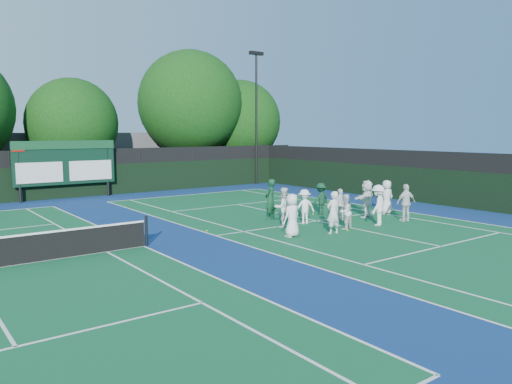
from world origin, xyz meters
TOP-DOWN VIEW (x-y plane):
  - ground at (0.00, 0.00)m, footprint 120.00×120.00m
  - court_apron at (-6.00, 1.00)m, footprint 34.00×32.00m
  - near_court at (0.00, 1.00)m, footprint 11.05×23.85m
  - back_fence at (-6.00, 16.00)m, footprint 34.00×0.08m
  - divider_fence_right at (9.00, 1.00)m, footprint 0.08×32.00m
  - scoreboard at (-7.01, 15.59)m, footprint 6.00×0.21m
  - clubhouse at (-2.00, 24.00)m, footprint 18.00×6.00m
  - light_pole_right at (7.50, 15.70)m, footprint 1.20×0.30m
  - tree_c at (-5.16, 19.58)m, footprint 6.12×6.12m
  - tree_d at (4.02, 19.58)m, footprint 8.20×8.20m
  - tree_e at (8.72, 19.58)m, footprint 6.92×6.92m
  - tennis_ball_0 at (-0.58, -1.44)m, footprint 0.07×0.07m
  - tennis_ball_1 at (1.04, 2.38)m, footprint 0.07×0.07m
  - tennis_ball_3 at (-5.30, 1.98)m, footprint 0.07×0.07m
  - tennis_ball_4 at (1.61, 4.38)m, footprint 0.07×0.07m
  - player_front_0 at (-3.18, -0.92)m, footprint 0.93×0.71m
  - player_front_1 at (-1.46, -1.46)m, footprint 0.66×0.45m
  - player_front_2 at (-0.37, -1.08)m, footprint 0.81×0.68m
  - player_front_3 at (1.42, -1.34)m, footprint 1.33×1.08m
  - player_front_4 at (3.24, -1.46)m, footprint 1.08×0.66m
  - player_back_0 at (-2.19, 0.81)m, footprint 0.96×0.82m
  - player_back_1 at (-0.93, 0.83)m, footprint 1.12×0.82m
  - player_back_2 at (1.00, 0.49)m, footprint 0.89×0.42m
  - player_back_3 at (2.62, 0.33)m, footprint 1.75×0.95m
  - player_back_4 at (4.18, 0.40)m, footprint 0.92×0.69m
  - coach_left at (-1.54, 2.50)m, footprint 0.83×0.71m
  - coach_right at (1.36, 2.16)m, footprint 1.09×0.70m

SIDE VIEW (x-z plane):
  - ground at x=0.00m, z-range 0.00..0.00m
  - court_apron at x=-6.00m, z-range 0.00..0.01m
  - near_court at x=0.00m, z-range 0.01..0.01m
  - tennis_ball_0 at x=-0.58m, z-range 0.00..0.07m
  - tennis_ball_1 at x=1.04m, z-range 0.00..0.07m
  - tennis_ball_3 at x=-5.30m, z-range 0.00..0.07m
  - tennis_ball_4 at x=1.61m, z-range 0.00..0.07m
  - player_back_2 at x=1.00m, z-range 0.00..1.48m
  - player_front_2 at x=-0.37m, z-range 0.00..1.49m
  - player_back_1 at x=-0.93m, z-range 0.00..1.55m
  - coach_right at x=1.36m, z-range 0.00..1.59m
  - player_back_4 at x=4.18m, z-range 0.00..1.70m
  - player_front_0 at x=-3.18m, z-range 0.00..1.70m
  - player_front_4 at x=3.24m, z-range 0.00..1.72m
  - player_back_0 at x=-2.19m, z-range 0.00..1.72m
  - player_front_1 at x=-1.46m, z-range 0.00..1.73m
  - player_front_3 at x=1.42m, z-range 0.00..1.79m
  - player_back_3 at x=2.62m, z-range 0.00..1.80m
  - coach_left at x=-1.54m, z-range 0.00..1.92m
  - back_fence at x=-6.00m, z-range -0.14..2.86m
  - divider_fence_right at x=9.00m, z-range -0.14..2.86m
  - clubhouse at x=-2.00m, z-range 0.00..4.00m
  - scoreboard at x=-7.01m, z-range 0.42..3.97m
  - tree_c at x=-5.16m, z-range 0.63..8.34m
  - tree_e at x=8.72m, z-range 0.56..8.96m
  - tree_d at x=4.02m, z-range 0.89..11.30m
  - light_pole_right at x=7.50m, z-range 1.24..11.36m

